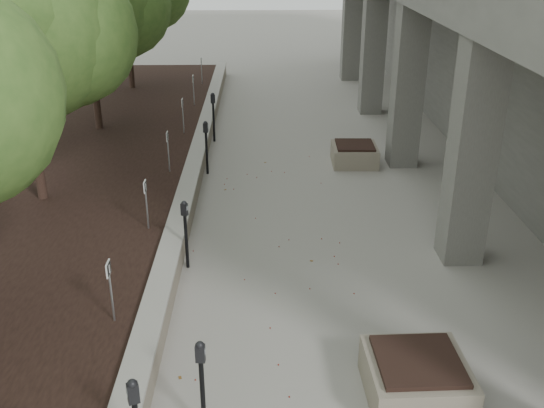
{
  "coord_description": "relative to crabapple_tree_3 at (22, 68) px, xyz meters",
  "views": [
    {
      "loc": [
        -0.23,
        -3.96,
        5.52
      ],
      "look_at": [
        -0.03,
        6.36,
        0.94
      ],
      "focal_mm": 40.72,
      "sensor_mm": 36.0,
      "label": 1
    }
  ],
  "objects": [
    {
      "name": "retaining_wall",
      "position": [
        2.97,
        1.0,
        -2.87
      ],
      "size": [
        0.39,
        26.0,
        0.5
      ],
      "primitive_type": null,
      "color": "gray",
      "rests_on": "ground"
    },
    {
      "name": "planting_bed",
      "position": [
        -0.7,
        1.0,
        -2.92
      ],
      "size": [
        7.0,
        26.0,
        0.4
      ],
      "primitive_type": "cube",
      "color": "black",
      "rests_on": "ground"
    },
    {
      "name": "crabapple_tree_3",
      "position": [
        0.0,
        0.0,
        0.0
      ],
      "size": [
        4.6,
        4.0,
        5.44
      ],
      "primitive_type": null,
      "color": "#3C6325",
      "rests_on": "planting_bed"
    },
    {
      "name": "crabapple_tree_4",
      "position": [
        0.0,
        5.0,
        0.0
      ],
      "size": [
        4.6,
        4.0,
        5.44
      ],
      "primitive_type": null,
      "color": "#3C6325",
      "rests_on": "planting_bed"
    },
    {
      "name": "crabapple_tree_5",
      "position": [
        0.0,
        10.0,
        0.0
      ],
      "size": [
        4.6,
        4.0,
        5.44
      ],
      "primitive_type": null,
      "color": "#3C6325",
      "rests_on": "planting_bed"
    },
    {
      "name": "parking_sign_3",
      "position": [
        2.45,
        -4.5,
        -2.24
      ],
      "size": [
        0.04,
        0.22,
        0.96
      ],
      "primitive_type": null,
      "color": "black",
      "rests_on": "planting_bed"
    },
    {
      "name": "parking_sign_4",
      "position": [
        2.45,
        -1.5,
        -2.24
      ],
      "size": [
        0.04,
        0.22,
        0.96
      ],
      "primitive_type": null,
      "color": "black",
      "rests_on": "planting_bed"
    },
    {
      "name": "parking_sign_5",
      "position": [
        2.45,
        1.5,
        -2.24
      ],
      "size": [
        0.04,
        0.22,
        0.96
      ],
      "primitive_type": null,
      "color": "black",
      "rests_on": "planting_bed"
    },
    {
      "name": "parking_sign_6",
      "position": [
        2.45,
        4.5,
        -2.24
      ],
      "size": [
        0.04,
        0.22,
        0.96
      ],
      "primitive_type": null,
      "color": "black",
      "rests_on": "planting_bed"
    },
    {
      "name": "parking_sign_7",
      "position": [
        2.45,
        7.5,
        -2.24
      ],
      "size": [
        0.04,
        0.22,
        0.96
      ],
      "primitive_type": null,
      "color": "black",
      "rests_on": "planting_bed"
    },
    {
      "name": "parking_sign_8",
      "position": [
        2.45,
        10.5,
        -2.24
      ],
      "size": [
        0.04,
        0.22,
        0.96
      ],
      "primitive_type": null,
      "color": "black",
      "rests_on": "planting_bed"
    },
    {
      "name": "parking_meter_1",
      "position": [
        3.87,
        -6.25,
        -2.47
      ],
      "size": [
        0.13,
        0.1,
        1.31
      ],
      "primitive_type": null,
      "rotation": [
        0.0,
        0.0,
        -0.07
      ],
      "color": "black",
      "rests_on": "ground"
    },
    {
      "name": "parking_meter_3",
      "position": [
        3.25,
        -2.29,
        -2.47
      ],
      "size": [
        0.15,
        0.13,
        1.3
      ],
      "primitive_type": null,
      "rotation": [
        0.0,
        0.0,
        -0.36
      ],
      "color": "black",
      "rests_on": "ground"
    },
    {
      "name": "parking_meter_4",
      "position": [
        3.25,
        2.37,
        -2.44
      ],
      "size": [
        0.15,
        0.11,
        1.35
      ],
      "primitive_type": null,
      "rotation": [
        0.0,
        0.0,
        -0.13
      ],
      "color": "black",
      "rests_on": "ground"
    },
    {
      "name": "parking_meter_5",
      "position": [
        3.25,
        4.95,
        -2.41
      ],
      "size": [
        0.16,
        0.13,
        1.41
      ],
      "primitive_type": null,
      "rotation": [
        0.0,
        0.0,
        0.21
      ],
      "color": "black",
      "rests_on": "ground"
    },
    {
      "name": "planter_front",
      "position": [
        6.54,
        -5.69,
        -2.83
      ],
      "size": [
        1.29,
        1.29,
        0.59
      ],
      "primitive_type": null,
      "rotation": [
        0.0,
        0.0,
        0.03
      ],
      "color": "gray",
      "rests_on": "ground"
    },
    {
      "name": "planter_back",
      "position": [
        6.99,
        3.03,
        -2.85
      ],
      "size": [
        1.17,
        1.17,
        0.53
      ],
      "primitive_type": null,
      "rotation": [
        0.0,
        0.0,
        -0.02
      ],
      "color": "gray",
      "rests_on": "ground"
    },
    {
      "name": "berry_scatter",
      "position": [
        4.7,
        -3.0,
        -3.11
      ],
      "size": [
        3.3,
        14.1,
        0.02
      ],
      "primitive_type": null,
      "color": "maroon",
      "rests_on": "ground"
    }
  ]
}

